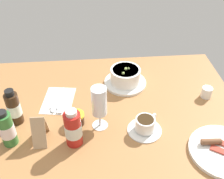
{
  "coord_description": "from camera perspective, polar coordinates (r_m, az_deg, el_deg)",
  "views": [
    {
      "loc": [
        5.6,
        79.59,
        76.33
      ],
      "look_at": [
        -1.56,
        -5.03,
        8.59
      ],
      "focal_mm": 43.58,
      "sensor_mm": 36.0,
      "label": 1
    }
  ],
  "objects": [
    {
      "name": "jam_jar",
      "position": [
        1.06,
        -7.47,
        -6.08
      ],
      "size": [
        6.24,
        6.24,
        4.89
      ],
      "color": "#361E13",
      "rests_on": "ground_plane"
    },
    {
      "name": "ground_plane",
      "position": [
        1.11,
        -0.58,
        -5.71
      ],
      "size": [
        110.0,
        84.0,
        3.0
      ],
      "primitive_type": "cube",
      "color": "#9E6B3D"
    },
    {
      "name": "cutlery_setting",
      "position": [
        1.18,
        -11.25,
        -2.34
      ],
      "size": [
        14.81,
        19.17,
        0.9
      ],
      "color": "white",
      "rests_on": "ground_plane"
    },
    {
      "name": "creamer_jug",
      "position": [
        1.24,
        19.23,
        -0.5
      ],
      "size": [
        4.48,
        5.38,
        5.34
      ],
      "color": "white",
      "rests_on": "ground_plane"
    },
    {
      "name": "porridge_bowl",
      "position": [
        1.24,
        2.81,
        2.7
      ],
      "size": [
        19.24,
        19.24,
        8.76
      ],
      "color": "white",
      "rests_on": "ground_plane"
    },
    {
      "name": "menu_card",
      "position": [
        1.0,
        -14.98,
        -7.95
      ],
      "size": [
        4.89,
        8.97,
        11.32
      ],
      "color": "tan",
      "rests_on": "ground_plane"
    },
    {
      "name": "sauce_bottle_red",
      "position": [
        0.96,
        -8.14,
        -8.11
      ],
      "size": [
        6.11,
        6.11,
        15.47
      ],
      "color": "#B21E19",
      "rests_on": "ground_plane"
    },
    {
      "name": "wine_glass",
      "position": [
        0.98,
        -2.7,
        -2.85
      ],
      "size": [
        6.09,
        6.09,
        18.13
      ],
      "color": "white",
      "rests_on": "ground_plane"
    },
    {
      "name": "sauce_bottle_brown",
      "position": [
        1.09,
        -19.88,
        -3.69
      ],
      "size": [
        5.14,
        5.14,
        15.45
      ],
      "color": "#382314",
      "rests_on": "ground_plane"
    },
    {
      "name": "sauce_bottle_green",
      "position": [
        1.02,
        -21.2,
        -7.76
      ],
      "size": [
        5.35,
        5.35,
        15.08
      ],
      "color": "#337233",
      "rests_on": "ground_plane"
    },
    {
      "name": "coffee_cup",
      "position": [
        1.03,
        6.95,
        -7.49
      ],
      "size": [
        12.99,
        12.99,
        5.98
      ],
      "color": "white",
      "rests_on": "ground_plane"
    },
    {
      "name": "breakfast_plate",
      "position": [
        1.04,
        22.38,
        -11.81
      ],
      "size": [
        23.71,
        23.71,
        3.7
      ],
      "color": "white",
      "rests_on": "ground_plane"
    }
  ]
}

